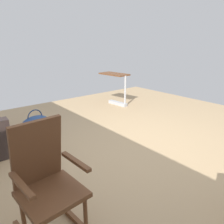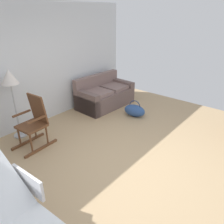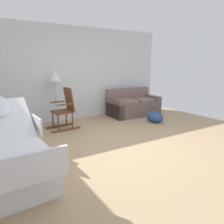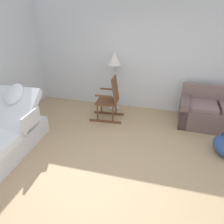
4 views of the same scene
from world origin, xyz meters
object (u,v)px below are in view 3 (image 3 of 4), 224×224
(duffel_bag, at_px, (155,117))
(floor_lamp, at_px, (55,79))
(hospital_bed, at_px, (9,155))
(rocking_chair, at_px, (65,109))
(couch, at_px, (133,106))

(duffel_bag, bearing_deg, floor_lamp, 150.82)
(hospital_bed, relative_size, duffel_bag, 3.50)
(duffel_bag, bearing_deg, rocking_chair, 162.15)
(floor_lamp, bearing_deg, couch, -6.88)
(rocking_chair, relative_size, floor_lamp, 0.71)
(rocking_chair, xyz_separation_m, duffel_bag, (2.37, -0.76, -0.35))
(rocking_chair, relative_size, duffel_bag, 1.74)
(hospital_bed, bearing_deg, duffel_bag, 16.07)
(hospital_bed, bearing_deg, floor_lamp, 59.03)
(couch, height_order, rocking_chair, rocking_chair)
(couch, height_order, duffel_bag, couch)
(hospital_bed, height_order, couch, hospital_bed)
(floor_lamp, xyz_separation_m, duffel_bag, (2.42, -1.35, -1.07))
(couch, height_order, floor_lamp, floor_lamp)
(hospital_bed, height_order, rocking_chair, hospital_bed)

